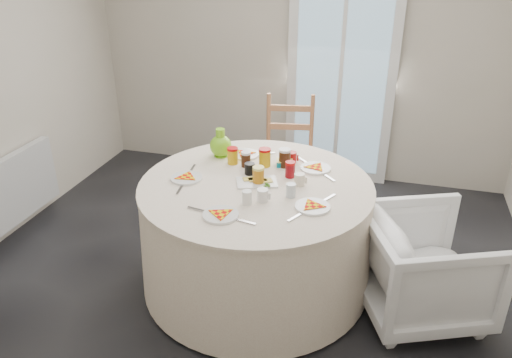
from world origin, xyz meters
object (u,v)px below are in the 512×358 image
(radiator, at_px, (11,191))
(armchair, at_px, (426,260))
(table, at_px, (256,235))
(wooden_chair, at_px, (288,157))
(green_pitcher, at_px, (221,143))

(radiator, xyz_separation_m, armchair, (3.13, -0.11, 0.01))
(table, xyz_separation_m, wooden_chair, (-0.03, 1.14, 0.09))
(table, bearing_deg, wooden_chair, 91.43)
(armchair, distance_m, green_pitcher, 1.58)
(table, bearing_deg, green_pitcher, 135.33)
(wooden_chair, relative_size, green_pitcher, 4.88)
(green_pitcher, bearing_deg, wooden_chair, 46.95)
(table, distance_m, armchair, 1.10)
(radiator, distance_m, wooden_chair, 2.27)
(table, relative_size, green_pitcher, 7.67)
(radiator, bearing_deg, green_pitcher, 8.94)
(armchair, bearing_deg, wooden_chair, 21.15)
(table, bearing_deg, armchair, -0.77)
(radiator, relative_size, green_pitcher, 4.94)
(table, height_order, green_pitcher, green_pitcher)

